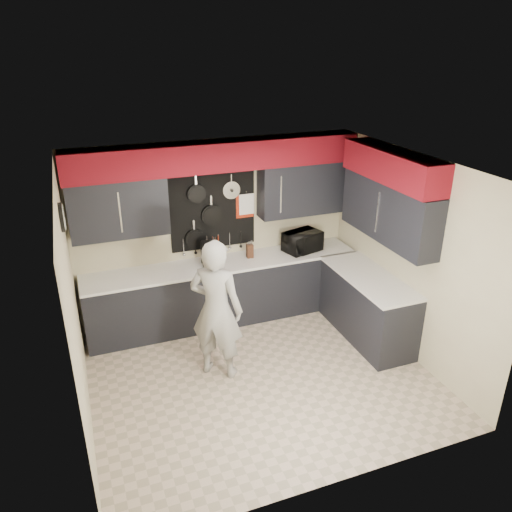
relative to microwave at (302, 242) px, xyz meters
name	(u,v)px	position (x,y,z in m)	size (l,w,h in m)	color
ground	(260,376)	(-1.21, -1.44, -1.07)	(4.00, 4.00, 0.00)	#C0AA95
back_wall_assembly	(219,184)	(-1.21, 0.16, 0.94)	(4.00, 0.36, 2.60)	beige
right_wall_assembly	(392,203)	(0.64, -1.17, 0.88)	(0.36, 3.50, 2.60)	beige
left_wall_assembly	(74,309)	(-3.21, -1.42, 0.27)	(0.05, 3.50, 2.60)	beige
base_cabinets	(264,296)	(-0.72, -0.31, -0.61)	(3.95, 2.20, 0.92)	black
microwave	(302,242)	(0.00, 0.00, 0.00)	(0.53, 0.36, 0.29)	black
knife_block	(250,251)	(-0.81, 0.05, -0.05)	(0.09, 0.09, 0.20)	#381E11
utensil_crock	(214,257)	(-1.34, 0.05, -0.06)	(0.13, 0.13, 0.17)	white
coffee_maker	(209,253)	(-1.43, 0.01, 0.03)	(0.22, 0.26, 0.34)	black
person	(216,310)	(-1.67, -1.17, -0.18)	(0.65, 0.42, 1.77)	#9C9C9A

